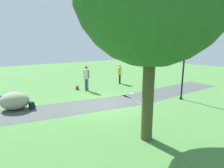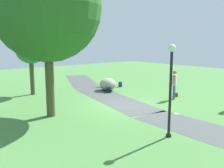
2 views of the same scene
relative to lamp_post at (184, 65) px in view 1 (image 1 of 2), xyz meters
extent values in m
plane|color=#4D8440|center=(4.48, -1.66, -2.15)|extent=(48.00, 48.00, 0.00)
cube|color=#4A4F4F|center=(-1.52, -1.65, -2.15)|extent=(8.02, 2.30, 0.01)
cube|color=#4A4F4F|center=(6.39, -2.51, -2.15)|extent=(8.29, 3.85, 0.01)
cylinder|color=#484B28|center=(5.36, 2.21, -0.47)|extent=(0.40, 0.40, 3.37)
cylinder|color=black|center=(0.00, 0.00, -2.10)|extent=(0.20, 0.20, 0.10)
cylinder|color=black|center=(0.00, 0.00, -0.55)|extent=(0.10, 0.10, 3.20)
sphere|color=white|center=(0.00, 0.00, 1.19)|extent=(0.28, 0.28, 0.28)
ellipsoid|color=#969C7F|center=(8.68, -4.00, -1.70)|extent=(1.85, 1.75, 0.92)
cylinder|color=#435078|center=(3.69, -5.27, -1.71)|extent=(0.13, 0.13, 0.89)
cylinder|color=#435078|center=(3.76, -5.42, -1.71)|extent=(0.13, 0.13, 0.89)
cube|color=silver|center=(3.73, -5.35, -0.93)|extent=(0.37, 0.43, 0.67)
cylinder|color=#936852|center=(3.63, -5.15, -0.90)|extent=(0.08, 0.08, 0.59)
cylinder|color=#936852|center=(3.82, -5.54, -0.90)|extent=(0.08, 0.08, 0.59)
sphere|color=#936852|center=(3.73, -5.35, -0.45)|extent=(0.24, 0.24, 0.24)
cylinder|color=black|center=(0.31, -5.80, -1.75)|extent=(0.13, 0.13, 0.81)
cylinder|color=black|center=(0.19, -5.91, -1.75)|extent=(0.13, 0.13, 0.81)
cube|color=yellow|center=(0.25, -5.86, -1.04)|extent=(0.43, 0.42, 0.61)
cylinder|color=tan|center=(0.41, -5.71, -1.01)|extent=(0.08, 0.08, 0.54)
cylinder|color=tan|center=(0.08, -6.00, -1.01)|extent=(0.08, 0.08, 0.54)
sphere|color=tan|center=(0.25, -5.86, -0.60)|extent=(0.22, 0.22, 0.22)
cube|color=maroon|center=(4.14, -6.07, -2.03)|extent=(0.32, 0.30, 0.24)
torus|color=maroon|center=(4.14, -6.07, -1.85)|extent=(0.38, 0.38, 0.02)
cube|color=black|center=(7.97, -3.52, -1.95)|extent=(0.25, 0.32, 0.40)
cube|color=black|center=(7.84, -3.55, -2.03)|extent=(0.10, 0.20, 0.18)
cube|color=navy|center=(9.21, -5.72, -1.95)|extent=(0.33, 0.34, 0.40)
cylinder|color=white|center=(1.64, -2.76, -2.14)|extent=(0.24, 0.24, 0.02)
camera|label=1|loc=(9.99, 6.51, 1.22)|focal=29.87mm
camera|label=2|loc=(-5.57, 7.43, 1.40)|focal=40.03mm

